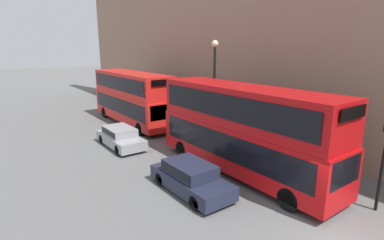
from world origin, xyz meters
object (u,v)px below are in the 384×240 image
(bus_second_in_queue, at_px, (132,96))
(pedestrian, at_px, (280,150))
(bus_leading, at_px, (242,127))
(car_dark_sedan, at_px, (190,177))
(car_hatchback, at_px, (120,136))

(bus_second_in_queue, distance_m, pedestrian, 13.76)
(bus_leading, relative_size, car_dark_sedan, 2.48)
(bus_second_in_queue, relative_size, car_dark_sedan, 2.39)
(car_hatchback, distance_m, pedestrian, 10.27)
(bus_leading, height_order, car_hatchback, bus_leading)
(car_hatchback, bearing_deg, bus_leading, -66.65)
(car_dark_sedan, relative_size, pedestrian, 2.76)
(pedestrian, bearing_deg, car_hatchback, 128.33)
(car_hatchback, bearing_deg, car_dark_sedan, -90.00)
(car_hatchback, bearing_deg, pedestrian, -51.67)
(pedestrian, bearing_deg, bus_second_in_queue, 102.57)
(bus_leading, bearing_deg, car_hatchback, 113.35)
(bus_second_in_queue, distance_m, car_hatchback, 6.51)
(bus_leading, distance_m, pedestrian, 3.49)
(car_hatchback, xyz_separation_m, pedestrian, (6.37, -8.06, 0.03))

